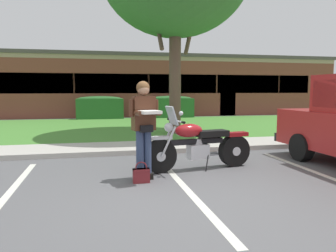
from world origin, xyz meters
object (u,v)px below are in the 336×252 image
Objects in this scene: hedge_left at (100,107)px; brick_building at (137,86)px; motorcycle at (202,145)px; rider_person at (144,122)px; handbag at (141,174)px; hedge_center_left at (171,106)px.

brick_building is (2.78, 6.69, 1.20)m from hedge_left.
motorcycle is 18.36m from brick_building.
rider_person is at bearing -158.95° from motorcycle.
rider_person is 0.90m from handbag.
handbag is 12.75m from hedge_center_left.
motorcycle is at bearing -93.02° from brick_building.
motorcycle is 1.31× the size of rider_person.
hedge_center_left is at bearing -80.95° from brick_building.
brick_building is (-1.07, 6.69, 1.20)m from hedge_center_left.
motorcycle is 1.52m from handbag.
rider_person is 12.08m from hedge_left.
brick_building reaches higher than handbag.
hedge_center_left is at bearing 74.92° from rider_person.
handbag is 19.19m from brick_building.
brick_building is (2.18, 18.76, 0.84)m from rider_person.
handbag is 12.31m from hedge_left.
handbag is 0.01× the size of brick_building.
hedge_center_left is (2.03, 11.59, 0.16)m from motorcycle.
handbag is 0.15× the size of hedge_left.
hedge_center_left is 0.10× the size of brick_building.
hedge_center_left reaches higher than handbag.
motorcycle is at bearing 28.11° from handbag.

